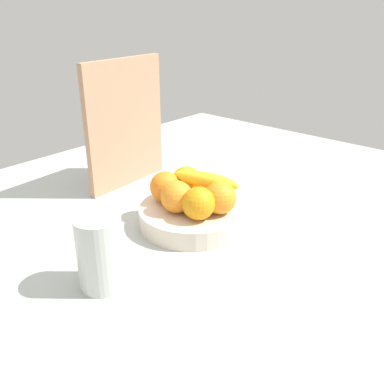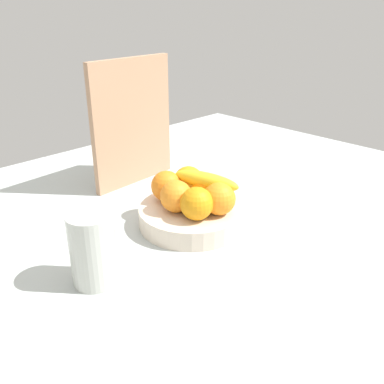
{
  "view_description": "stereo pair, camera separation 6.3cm",
  "coord_description": "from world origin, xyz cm",
  "px_view_note": "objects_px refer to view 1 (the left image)",
  "views": [
    {
      "loc": [
        -66.36,
        -60.8,
        49.52
      ],
      "look_at": [
        1.64,
        -1.18,
        8.61
      ],
      "focal_mm": 39.35,
      "sensor_mm": 36.0,
      "label": 1
    },
    {
      "loc": [
        -62.06,
        -65.37,
        49.52
      ],
      "look_at": [
        1.64,
        -1.18,
        8.61
      ],
      "focal_mm": 39.35,
      "sensor_mm": 36.0,
      "label": 2
    }
  ],
  "objects_px": {
    "orange_front_right": "(198,203)",
    "orange_front_left": "(175,196)",
    "orange_center": "(220,198)",
    "thermos_tumbler": "(100,253)",
    "fruit_bowl": "(192,216)",
    "orange_back_left": "(207,189)",
    "banana_bunch": "(205,189)",
    "orange_back_right": "(187,181)",
    "cutting_board": "(125,124)",
    "orange_top_stack": "(165,187)"
  },
  "relations": [
    {
      "from": "orange_back_right",
      "to": "banana_bunch",
      "type": "distance_m",
      "value": 0.07
    },
    {
      "from": "orange_top_stack",
      "to": "banana_bunch",
      "type": "bearing_deg",
      "value": -61.33
    },
    {
      "from": "orange_front_left",
      "to": "orange_front_right",
      "type": "xyz_separation_m",
      "value": [
        0.01,
        -0.07,
        0.0
      ]
    },
    {
      "from": "fruit_bowl",
      "to": "orange_back_right",
      "type": "distance_m",
      "value": 0.09
    },
    {
      "from": "orange_back_right",
      "to": "cutting_board",
      "type": "xyz_separation_m",
      "value": [
        0.03,
        0.26,
        0.1
      ]
    },
    {
      "from": "fruit_bowl",
      "to": "thermos_tumbler",
      "type": "bearing_deg",
      "value": -173.87
    },
    {
      "from": "orange_center",
      "to": "banana_bunch",
      "type": "relative_size",
      "value": 0.43
    },
    {
      "from": "thermos_tumbler",
      "to": "orange_top_stack",
      "type": "bearing_deg",
      "value": 20.51
    },
    {
      "from": "banana_bunch",
      "to": "thermos_tumbler",
      "type": "distance_m",
      "value": 0.33
    },
    {
      "from": "orange_back_right",
      "to": "orange_top_stack",
      "type": "height_order",
      "value": "same"
    },
    {
      "from": "fruit_bowl",
      "to": "thermos_tumbler",
      "type": "relative_size",
      "value": 1.77
    },
    {
      "from": "orange_front_right",
      "to": "orange_back_left",
      "type": "height_order",
      "value": "same"
    },
    {
      "from": "orange_back_left",
      "to": "banana_bunch",
      "type": "relative_size",
      "value": 0.43
    },
    {
      "from": "orange_front_right",
      "to": "orange_back_right",
      "type": "xyz_separation_m",
      "value": [
        0.08,
        0.11,
        0.0
      ]
    },
    {
      "from": "orange_front_left",
      "to": "orange_top_stack",
      "type": "xyz_separation_m",
      "value": [
        0.02,
        0.06,
        0.0
      ]
    },
    {
      "from": "orange_center",
      "to": "orange_back_left",
      "type": "xyz_separation_m",
      "value": [
        0.02,
        0.06,
        0.0
      ]
    },
    {
      "from": "fruit_bowl",
      "to": "orange_front_left",
      "type": "bearing_deg",
      "value": 157.8
    },
    {
      "from": "orange_center",
      "to": "orange_back_right",
      "type": "height_order",
      "value": "same"
    },
    {
      "from": "orange_front_right",
      "to": "orange_center",
      "type": "relative_size",
      "value": 1.0
    },
    {
      "from": "orange_front_left",
      "to": "orange_back_right",
      "type": "xyz_separation_m",
      "value": [
        0.08,
        0.04,
        0.0
      ]
    },
    {
      "from": "orange_front_left",
      "to": "orange_back_right",
      "type": "relative_size",
      "value": 1.0
    },
    {
      "from": "orange_front_left",
      "to": "banana_bunch",
      "type": "height_order",
      "value": "banana_bunch"
    },
    {
      "from": "orange_center",
      "to": "cutting_board",
      "type": "xyz_separation_m",
      "value": [
        0.05,
        0.38,
        0.1
      ]
    },
    {
      "from": "orange_back_right",
      "to": "cutting_board",
      "type": "height_order",
      "value": "cutting_board"
    },
    {
      "from": "orange_front_right",
      "to": "orange_front_left",
      "type": "bearing_deg",
      "value": 95.69
    },
    {
      "from": "fruit_bowl",
      "to": "orange_front_left",
      "type": "relative_size",
      "value": 3.37
    },
    {
      "from": "orange_front_right",
      "to": "orange_back_left",
      "type": "relative_size",
      "value": 1.0
    },
    {
      "from": "orange_back_left",
      "to": "banana_bunch",
      "type": "distance_m",
      "value": 0.01
    },
    {
      "from": "orange_back_left",
      "to": "cutting_board",
      "type": "distance_m",
      "value": 0.34
    },
    {
      "from": "cutting_board",
      "to": "thermos_tumbler",
      "type": "bearing_deg",
      "value": -140.25
    },
    {
      "from": "orange_center",
      "to": "orange_back_left",
      "type": "relative_size",
      "value": 1.0
    },
    {
      "from": "fruit_bowl",
      "to": "orange_front_right",
      "type": "xyz_separation_m",
      "value": [
        -0.03,
        -0.05,
        0.06
      ]
    },
    {
      "from": "orange_back_right",
      "to": "cutting_board",
      "type": "relative_size",
      "value": 0.21
    },
    {
      "from": "orange_top_stack",
      "to": "cutting_board",
      "type": "xyz_separation_m",
      "value": [
        0.09,
        0.24,
        0.1
      ]
    },
    {
      "from": "cutting_board",
      "to": "orange_back_left",
      "type": "bearing_deg",
      "value": -98.92
    },
    {
      "from": "fruit_bowl",
      "to": "thermos_tumbler",
      "type": "distance_m",
      "value": 0.3
    },
    {
      "from": "orange_top_stack",
      "to": "orange_center",
      "type": "bearing_deg",
      "value": -74.96
    },
    {
      "from": "orange_center",
      "to": "orange_back_left",
      "type": "height_order",
      "value": "same"
    },
    {
      "from": "orange_front_left",
      "to": "orange_front_right",
      "type": "relative_size",
      "value": 1.0
    },
    {
      "from": "orange_front_right",
      "to": "cutting_board",
      "type": "height_order",
      "value": "cutting_board"
    },
    {
      "from": "fruit_bowl",
      "to": "orange_back_left",
      "type": "height_order",
      "value": "orange_back_left"
    },
    {
      "from": "orange_front_right",
      "to": "thermos_tumbler",
      "type": "distance_m",
      "value": 0.26
    },
    {
      "from": "orange_front_right",
      "to": "orange_top_stack",
      "type": "xyz_separation_m",
      "value": [
        0.02,
        0.12,
        0.0
      ]
    },
    {
      "from": "orange_center",
      "to": "thermos_tumbler",
      "type": "distance_m",
      "value": 0.32
    },
    {
      "from": "banana_bunch",
      "to": "orange_front_left",
      "type": "bearing_deg",
      "value": 156.9
    },
    {
      "from": "fruit_bowl",
      "to": "orange_top_stack",
      "type": "relative_size",
      "value": 3.37
    },
    {
      "from": "orange_center",
      "to": "orange_top_stack",
      "type": "height_order",
      "value": "same"
    },
    {
      "from": "orange_back_left",
      "to": "fruit_bowl",
      "type": "bearing_deg",
      "value": 165.33
    },
    {
      "from": "fruit_bowl",
      "to": "cutting_board",
      "type": "distance_m",
      "value": 0.36
    },
    {
      "from": "orange_back_left",
      "to": "cutting_board",
      "type": "relative_size",
      "value": 0.21
    }
  ]
}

